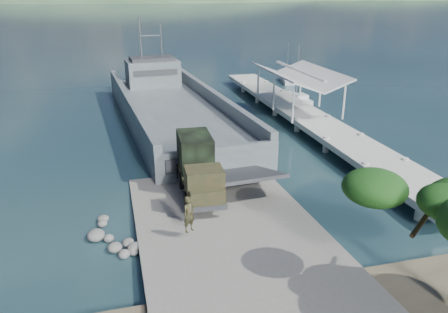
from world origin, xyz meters
The scene contains 10 objects.
ground centered at (0.00, 0.00, 0.00)m, with size 1400.00×1400.00×0.00m, color #1C3844.
boat_ramp centered at (0.00, -1.00, 0.25)m, with size 10.00×18.00×0.50m, color slate.
shoreline_rocks centered at (-6.20, 0.50, 0.00)m, with size 3.20×5.60×0.90m, color #50504E, non-canonical shape.
distant_headlands centered at (50.00, 560.00, 0.00)m, with size 1000.00×240.00×48.00m, color #2F4A2E, non-canonical shape.
pier centered at (13.00, 18.77, 1.60)m, with size 6.40×44.00×6.10m.
landing_craft centered at (0.21, 22.18, 0.89)m, with size 11.64×37.02×10.84m.
military_truck centered at (-0.66, 4.36, 2.19)m, with size 2.71×7.43×3.39m.
soldier centered at (-2.29, -1.36, 1.50)m, with size 0.73×0.48×2.00m, color #202F1A.
sailboat_near centered at (16.05, 26.86, 0.37)m, with size 1.85×5.82×7.03m.
sailboat_far centered at (19.59, 38.66, 0.32)m, with size 2.29×5.08×5.97m.
Camera 1 is at (-5.58, -21.32, 12.80)m, focal length 35.00 mm.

